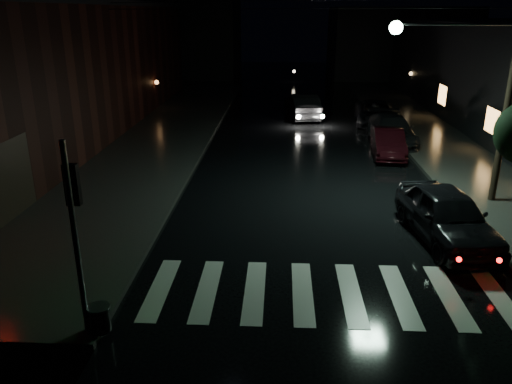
# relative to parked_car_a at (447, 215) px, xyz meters

# --- Properties ---
(ground) EXTENTS (120.00, 120.00, 0.00)m
(ground) POSITION_rel_parked_car_a_xyz_m (-6.85, -3.80, -0.80)
(ground) COLOR black
(ground) RESTS_ON ground
(sidewalk_left) EXTENTS (6.00, 44.00, 0.15)m
(sidewalk_left) POSITION_rel_parked_car_a_xyz_m (-11.85, 10.20, -0.73)
(sidewalk_left) COLOR #282826
(sidewalk_left) RESTS_ON ground
(sidewalk_right) EXTENTS (4.00, 44.00, 0.15)m
(sidewalk_right) POSITION_rel_parked_car_a_xyz_m (3.15, 10.20, -0.73)
(sidewalk_right) COLOR #282826
(sidewalk_right) RESTS_ON ground
(building_left) EXTENTS (10.00, 36.00, 7.00)m
(building_left) POSITION_rel_parked_car_a_xyz_m (-18.85, 12.20, 2.70)
(building_left) COLOR black
(building_left) RESTS_ON ground
(building_far_left) EXTENTS (14.00, 10.00, 8.00)m
(building_far_left) POSITION_rel_parked_car_a_xyz_m (-16.85, 41.20, 3.20)
(building_far_left) COLOR black
(building_far_left) RESTS_ON ground
(building_far_right) EXTENTS (14.00, 10.00, 7.00)m
(building_far_right) POSITION_rel_parked_car_a_xyz_m (7.15, 41.20, 2.70)
(building_far_right) COLOR black
(building_far_right) RESTS_ON ground
(crosswalk) EXTENTS (9.00, 3.00, 0.01)m
(crosswalk) POSITION_rel_parked_car_a_xyz_m (-3.85, -3.30, -0.80)
(crosswalk) COLOR beige
(crosswalk) RESTS_ON ground
(signal_pole_corner) EXTENTS (0.68, 0.61, 4.20)m
(signal_pole_corner) POSITION_rel_parked_car_a_xyz_m (-8.99, -5.26, 0.74)
(signal_pole_corner) COLOR slate
(signal_pole_corner) RESTS_ON ground
(utility_pole) EXTENTS (4.92, 0.44, 8.00)m
(utility_pole) POSITION_rel_parked_car_a_xyz_m (1.98, 3.20, 3.80)
(utility_pole) COLOR black
(utility_pole) RESTS_ON ground
(parked_car_a) EXTENTS (2.50, 4.92, 1.61)m
(parked_car_a) POSITION_rel_parked_car_a_xyz_m (0.00, 0.00, 0.00)
(parked_car_a) COLOR black
(parked_car_a) RESTS_ON ground
(parked_car_b) EXTENTS (1.74, 4.08, 1.31)m
(parked_car_b) POSITION_rel_parked_car_a_xyz_m (0.10, 9.39, -0.15)
(parked_car_b) COLOR black
(parked_car_b) RESTS_ON ground
(parked_car_c) EXTENTS (2.08, 5.08, 1.47)m
(parked_car_c) POSITION_rel_parked_car_a_xyz_m (0.75, 11.92, -0.07)
(parked_car_c) COLOR black
(parked_car_c) RESTS_ON ground
(parked_car_d) EXTENTS (2.80, 5.30, 1.42)m
(parked_car_d) POSITION_rel_parked_car_a_xyz_m (0.75, 16.63, -0.09)
(parked_car_d) COLOR black
(parked_car_d) RESTS_ON ground
(oncoming_car) EXTENTS (2.34, 5.03, 1.60)m
(oncoming_car) POSITION_rel_parked_car_a_xyz_m (-3.68, 18.31, -0.01)
(oncoming_car) COLOR black
(oncoming_car) RESTS_ON ground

